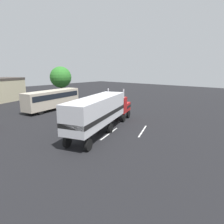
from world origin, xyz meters
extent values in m
plane|color=black|center=(0.00, 0.00, 0.00)|extent=(120.00, 120.00, 0.00)
cube|color=silver|center=(-5.58, -3.50, 0.01)|extent=(4.27, 1.38, 0.01)
cube|color=silver|center=(-2.42, -5.90, 0.01)|extent=(4.19, 1.65, 0.01)
cube|color=#B21919|center=(0.94, -0.06, 1.70)|extent=(2.51, 2.95, 1.20)
cube|color=#B21919|center=(-0.57, -0.58, 2.20)|extent=(2.14, 2.82, 2.20)
cube|color=silver|center=(1.83, 0.24, 1.70)|extent=(0.76, 2.01, 1.08)
cube|color=black|center=(0.94, -0.06, 1.76)|extent=(2.53, 2.99, 0.36)
cylinder|color=silver|center=(-1.45, 0.28, 2.80)|extent=(0.18, 0.18, 3.40)
cylinder|color=silver|center=(-0.73, -1.80, 2.80)|extent=(0.18, 0.18, 3.40)
cube|color=silver|center=(-6.58, -2.64, 2.75)|extent=(10.78, 5.87, 2.80)
cube|color=black|center=(-6.58, -2.64, 2.33)|extent=(10.79, 5.91, 0.44)
cylinder|color=silver|center=(-0.59, 0.79, 0.95)|extent=(1.44, 1.03, 0.64)
cylinder|color=black|center=(0.87, 1.08, 0.55)|extent=(1.14, 0.64, 1.10)
cylinder|color=black|center=(1.58, -1.00, 0.55)|extent=(1.14, 0.64, 1.10)
cylinder|color=black|center=(-1.31, 0.33, 0.55)|extent=(1.14, 0.64, 1.10)
cylinder|color=black|center=(-0.59, -1.75, 0.55)|extent=(1.14, 0.64, 1.10)
cylinder|color=black|center=(-5.99, -1.28, 0.55)|extent=(1.14, 0.64, 1.10)
cylinder|color=black|center=(-5.27, -3.36, 0.55)|extent=(1.14, 0.64, 1.10)
cylinder|color=black|center=(-10.95, -2.98, 0.55)|extent=(1.14, 0.64, 1.10)
cylinder|color=black|center=(-10.24, -5.06, 0.55)|extent=(1.14, 0.64, 1.10)
cylinder|color=black|center=(-5.75, 0.72, 0.41)|extent=(0.18, 0.18, 0.82)
cylinder|color=black|center=(-5.88, 0.65, 0.41)|extent=(0.18, 0.18, 0.82)
cylinder|color=gray|center=(-5.81, 0.69, 1.11)|extent=(0.34, 0.34, 0.58)
sphere|color=tan|center=(-5.81, 0.69, 1.51)|extent=(0.23, 0.23, 0.23)
cube|color=black|center=(-5.91, 0.86, 1.14)|extent=(0.31, 0.27, 0.36)
cube|color=#BFB29E|center=(-2.31, 12.56, 1.95)|extent=(11.28, 4.51, 2.90)
cube|color=black|center=(-2.31, 12.56, 2.53)|extent=(10.64, 4.43, 0.90)
cylinder|color=black|center=(1.52, 14.41, 0.50)|extent=(1.03, 0.46, 1.00)
cylinder|color=black|center=(1.93, 12.20, 0.50)|extent=(1.03, 0.46, 1.00)
cylinder|color=black|center=(-6.15, 12.99, 0.50)|extent=(1.03, 0.46, 1.00)
cylinder|color=black|center=(-5.74, 10.78, 0.50)|extent=(1.03, 0.46, 1.00)
cylinder|color=brown|center=(5.18, 20.44, 1.77)|extent=(0.44, 0.44, 3.54)
sphere|color=#2E7528|center=(5.18, 20.44, 5.21)|extent=(4.79, 4.79, 4.79)
camera|label=1|loc=(-20.93, -16.80, 7.14)|focal=30.56mm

